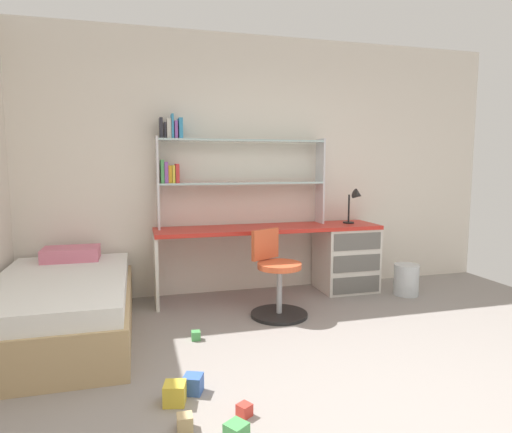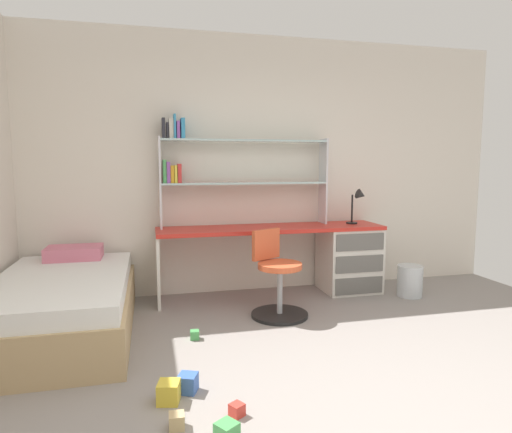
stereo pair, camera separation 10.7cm
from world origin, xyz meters
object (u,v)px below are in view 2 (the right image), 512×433
Objects in this scene: toy_block_green_1 at (195,335)px; toy_block_blue_4 at (188,383)px; toy_block_yellow_3 at (169,392)px; toy_block_green_5 at (227,432)px; bookshelf_hutch at (223,163)px; desk_lamp at (359,201)px; desk at (329,254)px; swivel_chair at (277,283)px; bed_platform at (63,305)px; toy_block_natural_0 at (177,421)px; toy_block_red_2 at (237,410)px; waste_bin at (410,281)px.

toy_block_blue_4 is (-0.12, -0.81, 0.02)m from toy_block_green_1.
toy_block_yellow_3 is 0.15m from toy_block_blue_4.
toy_block_blue_4 is 1.11× the size of toy_block_green_5.
bookshelf_hutch reaches higher than desk_lamp.
toy_block_green_1 is (-1.55, -0.98, -0.38)m from desk.
desk is 3.00× the size of swivel_chair.
bed_platform is (-2.58, -0.64, -0.17)m from desk.
desk_lamp reaches higher than toy_block_green_1.
toy_block_natural_0 is 1.19m from toy_block_green_1.
swivel_chair is 0.43× the size of bed_platform.
toy_block_red_2 is at bearing 6.72° from toy_block_natural_0.
desk reaches higher than toy_block_blue_4.
bookshelf_hutch is at bearing 82.12° from toy_block_red_2.
toy_block_green_5 is at bearing -128.84° from desk_lamp.
toy_block_green_1 is (0.21, 1.17, -0.01)m from toy_block_natural_0.
waste_bin is (1.89, -0.51, -1.23)m from bookshelf_hutch.
toy_block_red_2 is at bearing 66.16° from toy_block_green_5.
toy_block_green_5 is at bearing -123.33° from desk.
swivel_chair reaches higher than toy_block_natural_0.
desk_lamp is 3.11m from toy_block_green_5.
bookshelf_hutch reaches higher than toy_block_red_2.
swivel_chair is (-1.09, -0.59, -0.68)m from desk_lamp.
bed_platform is at bearing 127.80° from toy_block_red_2.
bookshelf_hutch is at bearing 71.67° from toy_block_yellow_3.
toy_block_green_5 is at bearing -139.44° from waste_bin.
waste_bin is at bearing 30.29° from toy_block_blue_4.
toy_block_red_2 is (-1.77, -2.10, -0.96)m from desk_lamp.
desk is 21.44× the size of toy_block_blue_4.
toy_block_yellow_3 is at bearing 121.18° from toy_block_green_5.
desk is at bearing 38.56° from swivel_chair.
toy_block_red_2 is 0.23m from toy_block_green_5.
toy_block_green_1 is at bearing -147.72° from desk.
swivel_chair is 1.52m from toy_block_blue_4.
toy_block_green_1 is 1.34m from toy_block_green_5.
desk reaches higher than bed_platform.
swivel_chair is (-0.76, -0.61, -0.11)m from desk.
toy_block_green_5 is at bearing -35.55° from toy_block_natural_0.
toy_block_natural_0 is at bearing -123.03° from swivel_chair.
toy_block_natural_0 is at bearing -61.76° from bed_platform.
toy_block_natural_0 is 0.38m from toy_block_blue_4.
toy_block_red_2 is 0.64× the size of toy_block_blue_4.
toy_block_blue_4 is (-0.55, -1.94, -1.34)m from bookshelf_hutch.
desk_lamp reaches higher than bed_platform.
swivel_chair is 1.55m from waste_bin.
swivel_chair is at bearing -151.60° from desk_lamp.
toy_block_blue_4 is (0.12, 0.09, -0.01)m from toy_block_yellow_3.
bookshelf_hutch reaches higher than toy_block_yellow_3.
toy_block_green_1 is at bearing -152.87° from desk_lamp.
desk_lamp is 3.48× the size of toy_block_blue_4.
bed_platform reaches higher than waste_bin.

